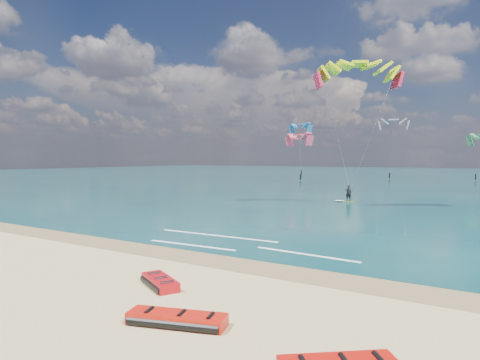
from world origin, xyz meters
name	(u,v)px	position (x,y,z in m)	size (l,w,h in m)	color
ground	(377,197)	(0.00, 40.00, 0.00)	(320.00, 320.00, 0.00)	tan
wet_sand_strip	(179,255)	(0.00, 3.00, 0.00)	(320.00, 2.40, 0.01)	brown
sea	(445,177)	(0.00, 104.00, 0.02)	(320.00, 200.00, 0.04)	#0A3539
packed_kite_left	(177,325)	(5.81, -3.91, 0.00)	(3.11, 1.15, 0.42)	red
packed_kite_mid	(160,287)	(2.84, -1.43, 0.00)	(2.33, 1.13, 0.41)	red
kitesurfer_main	(353,128)	(0.36, 29.18, 7.80)	(9.53, 9.56, 15.09)	#B8D218
shoreline_foam	(232,243)	(0.72, 6.69, 0.04)	(13.70, 3.64, 0.01)	white
distant_kites	(360,153)	(-14.60, 81.74, 5.82)	(47.61, 26.37, 13.44)	#EC4560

